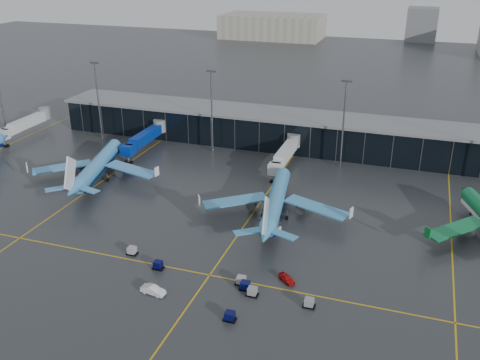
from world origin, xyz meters
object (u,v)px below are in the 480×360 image
(airliner_arkefly, at_px, (97,156))
(airliner_klm_near, at_px, (276,190))
(service_van_red, at_px, (287,278))
(service_van_white, at_px, (153,290))
(mobile_airstair, at_px, (273,228))
(baggage_carts, at_px, (221,284))

(airliner_arkefly, bearing_deg, airliner_klm_near, -20.24)
(service_van_red, bearing_deg, airliner_arkefly, 103.27)
(airliner_klm_near, xyz_separation_m, service_van_white, (-12.90, -38.17, -5.57))
(mobile_airstair, bearing_deg, service_van_red, -49.37)
(airliner_arkefly, xyz_separation_m, baggage_carts, (50.36, -37.85, -5.70))
(mobile_airstair, bearing_deg, airliner_klm_near, 119.45)
(airliner_klm_near, xyz_separation_m, service_van_red, (9.41, -26.36, -5.68))
(baggage_carts, height_order, service_van_red, baggage_carts)
(mobile_airstair, bearing_deg, airliner_arkefly, -176.30)
(service_van_red, bearing_deg, airliner_klm_near, 60.39)
(airliner_klm_near, height_order, baggage_carts, airliner_klm_near)
(mobile_airstair, height_order, service_van_red, mobile_airstair)
(airliner_arkefly, bearing_deg, service_van_white, -62.22)
(baggage_carts, distance_m, service_van_white, 12.63)
(airliner_arkefly, height_order, service_van_white, airliner_arkefly)
(airliner_klm_near, relative_size, service_van_white, 8.56)
(airliner_arkefly, distance_m, service_van_red, 69.62)
(baggage_carts, distance_m, mobile_airstair, 24.59)
(airliner_arkefly, bearing_deg, baggage_carts, -50.99)
(airliner_arkefly, distance_m, mobile_airstair, 55.72)
(airliner_arkefly, bearing_deg, mobile_airstair, -28.15)
(mobile_airstair, relative_size, service_van_red, 0.92)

